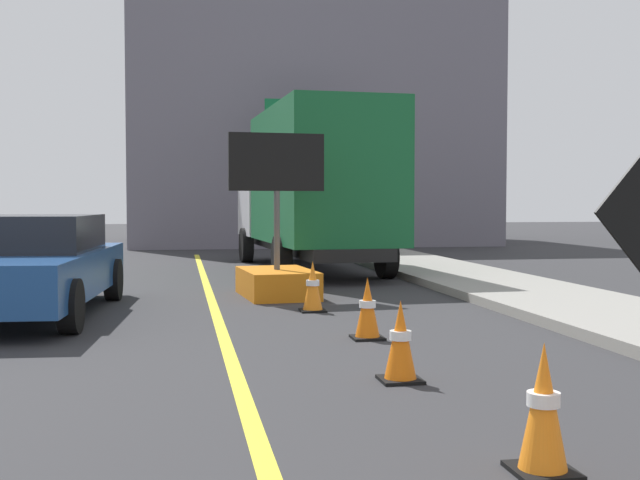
{
  "coord_description": "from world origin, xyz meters",
  "views": [
    {
      "loc": [
        -0.49,
        0.19,
        1.55
      ],
      "look_at": [
        0.71,
        6.92,
        1.23
      ],
      "focal_mm": 44.24,
      "sensor_mm": 36.0,
      "label": 1
    }
  ],
  "objects_px": {
    "traffic_cone_mid_lane": "(400,342)",
    "pickup_car": "(28,265)",
    "highway_guide_sign": "(325,144)",
    "traffic_cone_curbside": "(313,287)",
    "traffic_cone_far_lane": "(367,309)",
    "arrow_board_trailer": "(277,268)",
    "box_truck": "(312,187)",
    "traffic_cone_near_sign": "(543,409)"
  },
  "relations": [
    {
      "from": "traffic_cone_mid_lane",
      "to": "traffic_cone_far_lane",
      "type": "xyz_separation_m",
      "value": [
        0.22,
        2.13,
        -0.0
      ]
    },
    {
      "from": "arrow_board_trailer",
      "to": "traffic_cone_far_lane",
      "type": "relative_size",
      "value": 3.83
    },
    {
      "from": "traffic_cone_mid_lane",
      "to": "traffic_cone_far_lane",
      "type": "relative_size",
      "value": 1.01
    },
    {
      "from": "traffic_cone_mid_lane",
      "to": "traffic_cone_near_sign",
      "type": "bearing_deg",
      "value": -86.15
    },
    {
      "from": "box_truck",
      "to": "traffic_cone_far_lane",
      "type": "bearing_deg",
      "value": -95.57
    },
    {
      "from": "traffic_cone_far_lane",
      "to": "traffic_cone_mid_lane",
      "type": "bearing_deg",
      "value": -95.9
    },
    {
      "from": "box_truck",
      "to": "traffic_cone_far_lane",
      "type": "distance_m",
      "value": 9.16
    },
    {
      "from": "box_truck",
      "to": "traffic_cone_far_lane",
      "type": "relative_size",
      "value": 11.23
    },
    {
      "from": "traffic_cone_far_lane",
      "to": "highway_guide_sign",
      "type": "bearing_deg",
      "value": 81.23
    },
    {
      "from": "pickup_car",
      "to": "arrow_board_trailer",
      "type": "bearing_deg",
      "value": 22.87
    },
    {
      "from": "arrow_board_trailer",
      "to": "pickup_car",
      "type": "distance_m",
      "value": 3.97
    },
    {
      "from": "arrow_board_trailer",
      "to": "highway_guide_sign",
      "type": "distance_m",
      "value": 12.37
    },
    {
      "from": "highway_guide_sign",
      "to": "traffic_cone_mid_lane",
      "type": "bearing_deg",
      "value": -98.43
    },
    {
      "from": "traffic_cone_mid_lane",
      "to": "box_truck",
      "type": "bearing_deg",
      "value": 84.36
    },
    {
      "from": "arrow_board_trailer",
      "to": "pickup_car",
      "type": "height_order",
      "value": "arrow_board_trailer"
    },
    {
      "from": "highway_guide_sign",
      "to": "traffic_cone_mid_lane",
      "type": "relative_size",
      "value": 7.04
    },
    {
      "from": "highway_guide_sign",
      "to": "pickup_car",
      "type": "bearing_deg",
      "value": -116.67
    },
    {
      "from": "box_truck",
      "to": "traffic_cone_mid_lane",
      "type": "xyz_separation_m",
      "value": [
        -1.1,
        -11.12,
        -1.56
      ]
    },
    {
      "from": "box_truck",
      "to": "highway_guide_sign",
      "type": "relative_size",
      "value": 1.58
    },
    {
      "from": "highway_guide_sign",
      "to": "traffic_cone_curbside",
      "type": "relative_size",
      "value": 6.89
    },
    {
      "from": "arrow_board_trailer",
      "to": "highway_guide_sign",
      "type": "xyz_separation_m",
      "value": [
        2.97,
        11.64,
        2.94
      ]
    },
    {
      "from": "arrow_board_trailer",
      "to": "traffic_cone_curbside",
      "type": "height_order",
      "value": "arrow_board_trailer"
    },
    {
      "from": "highway_guide_sign",
      "to": "traffic_cone_far_lane",
      "type": "height_order",
      "value": "highway_guide_sign"
    },
    {
      "from": "arrow_board_trailer",
      "to": "traffic_cone_mid_lane",
      "type": "xyz_separation_m",
      "value": [
        0.3,
        -6.37,
        -0.13
      ]
    },
    {
      "from": "highway_guide_sign",
      "to": "traffic_cone_far_lane",
      "type": "xyz_separation_m",
      "value": [
        -2.45,
        -15.87,
        -3.08
      ]
    },
    {
      "from": "pickup_car",
      "to": "highway_guide_sign",
      "type": "xyz_separation_m",
      "value": [
        6.62,
        13.18,
        2.72
      ]
    },
    {
      "from": "traffic_cone_mid_lane",
      "to": "traffic_cone_far_lane",
      "type": "bearing_deg",
      "value": 84.1
    },
    {
      "from": "pickup_car",
      "to": "traffic_cone_near_sign",
      "type": "height_order",
      "value": "pickup_car"
    },
    {
      "from": "box_truck",
      "to": "highway_guide_sign",
      "type": "xyz_separation_m",
      "value": [
        1.57,
        6.89,
        1.51
      ]
    },
    {
      "from": "traffic_cone_mid_lane",
      "to": "pickup_car",
      "type": "bearing_deg",
      "value": 129.29
    },
    {
      "from": "arrow_board_trailer",
      "to": "traffic_cone_mid_lane",
      "type": "relative_size",
      "value": 3.8
    },
    {
      "from": "box_truck",
      "to": "traffic_cone_curbside",
      "type": "bearing_deg",
      "value": -99.53
    },
    {
      "from": "traffic_cone_curbside",
      "to": "arrow_board_trailer",
      "type": "bearing_deg",
      "value": 98.53
    },
    {
      "from": "traffic_cone_near_sign",
      "to": "traffic_cone_mid_lane",
      "type": "xyz_separation_m",
      "value": [
        -0.16,
        2.4,
        -0.02
      ]
    },
    {
      "from": "pickup_car",
      "to": "traffic_cone_mid_lane",
      "type": "xyz_separation_m",
      "value": [
        3.95,
        -4.83,
        -0.35
      ]
    },
    {
      "from": "highway_guide_sign",
      "to": "traffic_cone_curbside",
      "type": "xyz_separation_m",
      "value": [
        -2.69,
        -13.53,
        -3.07
      ]
    },
    {
      "from": "highway_guide_sign",
      "to": "arrow_board_trailer",
      "type": "bearing_deg",
      "value": -104.32
    },
    {
      "from": "arrow_board_trailer",
      "to": "traffic_cone_far_lane",
      "type": "xyz_separation_m",
      "value": [
        0.52,
        -4.23,
        -0.13
      ]
    },
    {
      "from": "traffic_cone_far_lane",
      "to": "traffic_cone_near_sign",
      "type": "bearing_deg",
      "value": -90.74
    },
    {
      "from": "arrow_board_trailer",
      "to": "box_truck",
      "type": "height_order",
      "value": "box_truck"
    },
    {
      "from": "traffic_cone_far_lane",
      "to": "arrow_board_trailer",
      "type": "bearing_deg",
      "value": 97.0
    },
    {
      "from": "box_truck",
      "to": "pickup_car",
      "type": "height_order",
      "value": "box_truck"
    }
  ]
}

